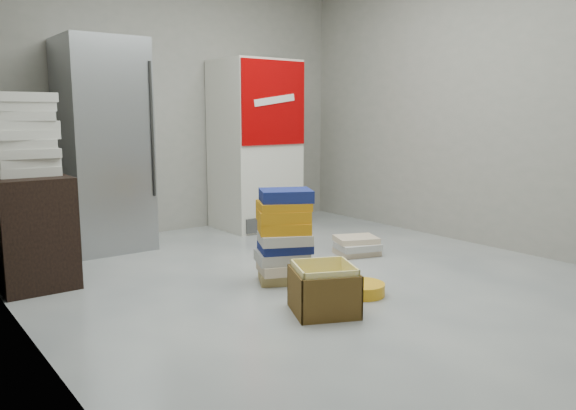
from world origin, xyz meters
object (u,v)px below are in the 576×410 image
Objects in this scene: wood_shelf at (29,229)px; cardboard_box at (324,293)px; steel_fridge at (103,146)px; coke_cooler at (255,145)px; phonebook_stack_main at (284,236)px.

wood_shelf reaches higher than cardboard_box.
coke_cooler is (1.65, -0.01, -0.05)m from steel_fridge.
phonebook_stack_main is at bearing -70.02° from steel_fridge.
cardboard_box is at bearing -81.84° from phonebook_stack_main.
cardboard_box is (1.31, -1.80, -0.27)m from wood_shelf.
wood_shelf is (-0.83, -0.73, -0.55)m from steel_fridge.
phonebook_stack_main is (-0.98, -1.84, -0.56)m from coke_cooler.
phonebook_stack_main reaches higher than cardboard_box.
wood_shelf is at bearing 167.39° from phonebook_stack_main.
steel_fridge is 1.65m from coke_cooler.
steel_fridge reaches higher than wood_shelf.
coke_cooler is 2.60× the size of phonebook_stack_main.
coke_cooler is 2.25× the size of wood_shelf.
steel_fridge is 3.74× the size of cardboard_box.
phonebook_stack_main is (0.67, -1.85, -0.60)m from steel_fridge.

